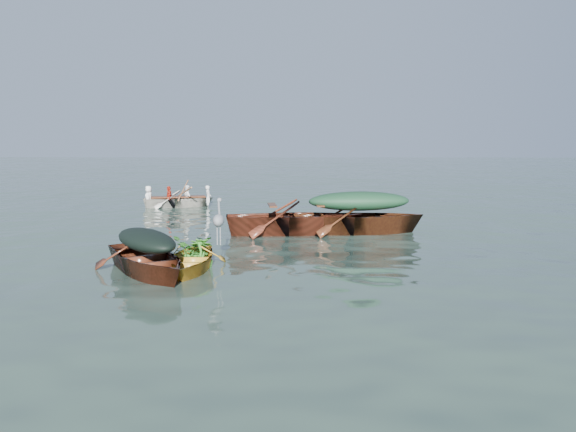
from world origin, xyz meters
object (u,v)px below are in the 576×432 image
(green_tarp_boat, at_px, (359,233))
(yellow_dinghy, at_px, (191,270))
(rowed_boat, at_px, (179,207))
(dark_covered_boat, at_px, (147,274))
(open_wooden_boat, at_px, (295,234))
(heron, at_px, (219,227))

(green_tarp_boat, bearing_deg, yellow_dinghy, 134.51)
(rowed_boat, bearing_deg, green_tarp_boat, -146.45)
(yellow_dinghy, height_order, rowed_boat, rowed_boat)
(dark_covered_boat, xyz_separation_m, open_wooden_boat, (2.76, 4.65, 0.00))
(dark_covered_boat, xyz_separation_m, rowed_boat, (-1.69, 10.63, 0.00))
(green_tarp_boat, distance_m, open_wooden_boat, 1.73)
(yellow_dinghy, distance_m, green_tarp_boat, 5.80)
(green_tarp_boat, height_order, open_wooden_boat, open_wooden_boat)
(heron, bearing_deg, yellow_dinghy, -174.81)
(yellow_dinghy, bearing_deg, rowed_boat, 102.38)
(green_tarp_boat, xyz_separation_m, rowed_boat, (-6.17, 5.82, 0.00))
(yellow_dinghy, distance_m, dark_covered_boat, 0.84)
(dark_covered_boat, distance_m, open_wooden_boat, 5.41)
(open_wooden_boat, bearing_deg, rowed_boat, 29.52)
(yellow_dinghy, distance_m, rowed_boat, 10.55)
(dark_covered_boat, bearing_deg, yellow_dinghy, -10.40)
(heron, bearing_deg, green_tarp_boat, 53.04)
(rowed_boat, bearing_deg, yellow_dinghy, -179.74)
(yellow_dinghy, height_order, open_wooden_boat, open_wooden_boat)
(heron, bearing_deg, open_wooden_boat, 69.92)
(heron, bearing_deg, dark_covered_boat, -162.85)
(dark_covered_boat, distance_m, rowed_boat, 10.76)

